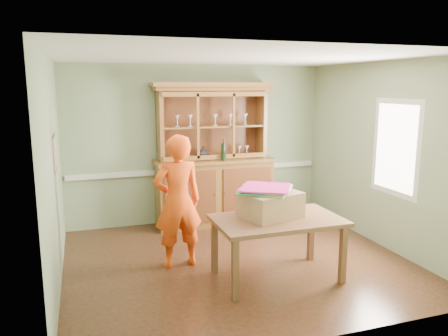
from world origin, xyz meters
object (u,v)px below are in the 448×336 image
object	(u,v)px
china_hutch	(214,175)
dining_table	(278,226)
cardboard_box	(270,204)
person	(178,202)

from	to	relation	value
china_hutch	dining_table	world-z (taller)	china_hutch
cardboard_box	person	distance (m)	1.21
cardboard_box	person	world-z (taller)	person
china_hutch	cardboard_box	size ratio (longest dim) A/B	3.60
dining_table	cardboard_box	xyz separation A→B (m)	(-0.06, 0.09, 0.25)
china_hutch	person	size ratio (longest dim) A/B	1.37
china_hutch	dining_table	distance (m)	2.39
dining_table	person	size ratio (longest dim) A/B	0.88
china_hutch	person	bearing A→B (deg)	-121.09
cardboard_box	dining_table	bearing A→B (deg)	-57.22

